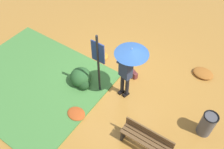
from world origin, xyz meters
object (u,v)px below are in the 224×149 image
object	(u,v)px
park_bench	(146,140)
person_with_umbrella	(129,60)
info_sign_post	(98,59)
handbag	(134,74)
trash_bin	(207,124)

from	to	relation	value
park_bench	person_with_umbrella	bearing A→B (deg)	137.53
info_sign_post	park_bench	bearing A→B (deg)	-22.63
person_with_umbrella	handbag	bearing A→B (deg)	104.34
person_with_umbrella	info_sign_post	distance (m)	0.90
park_bench	trash_bin	distance (m)	1.79
park_bench	trash_bin	world-z (taller)	trash_bin
info_sign_post	person_with_umbrella	bearing A→B (deg)	23.01
handbag	park_bench	world-z (taller)	park_bench
person_with_umbrella	park_bench	world-z (taller)	person_with_umbrella
person_with_umbrella	trash_bin	world-z (taller)	person_with_umbrella
park_bench	trash_bin	bearing A→B (deg)	49.24
person_with_umbrella	handbag	size ratio (longest dim) A/B	5.53
person_with_umbrella	info_sign_post	xyz separation A→B (m)	(-0.82, -0.35, -0.11)
person_with_umbrella	park_bench	size ratio (longest dim) A/B	1.46
person_with_umbrella	info_sign_post	world-z (taller)	info_sign_post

